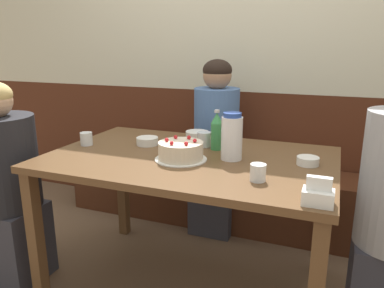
{
  "coord_description": "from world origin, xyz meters",
  "views": [
    {
      "loc": [
        0.68,
        -1.71,
        1.33
      ],
      "look_at": [
        -0.01,
        0.05,
        0.82
      ],
      "focal_mm": 35.0,
      "sensor_mm": 36.0,
      "label": 1
    }
  ],
  "objects_px": {
    "bowl_soup_white": "(147,141)",
    "glass_shot_small": "(86,139)",
    "bowl_rice_small": "(308,161)",
    "bowl_side_dish": "(197,135)",
    "soju_bottle": "(217,131)",
    "person_pale_blue_shirt": "(216,153)",
    "napkin_holder": "(318,195)",
    "glass_tumbler_short": "(258,173)",
    "water_pitcher": "(232,137)",
    "glass_water_tall": "(204,139)",
    "person_teal_shirt": "(6,188)",
    "bench_seat": "(231,196)",
    "birthday_cake": "(181,151)"
  },
  "relations": [
    {
      "from": "bowl_rice_small",
      "to": "glass_tumbler_short",
      "type": "xyz_separation_m",
      "value": [
        -0.18,
        -0.3,
        0.02
      ]
    },
    {
      "from": "napkin_holder",
      "to": "bowl_soup_white",
      "type": "bearing_deg",
      "value": 152.03
    },
    {
      "from": "bowl_rice_small",
      "to": "person_teal_shirt",
      "type": "bearing_deg",
      "value": -167.47
    },
    {
      "from": "water_pitcher",
      "to": "bowl_soup_white",
      "type": "bearing_deg",
      "value": 170.06
    },
    {
      "from": "bowl_rice_small",
      "to": "glass_water_tall",
      "type": "xyz_separation_m",
      "value": [
        -0.57,
        0.13,
        0.02
      ]
    },
    {
      "from": "napkin_holder",
      "to": "person_teal_shirt",
      "type": "height_order",
      "value": "person_teal_shirt"
    },
    {
      "from": "soju_bottle",
      "to": "person_teal_shirt",
      "type": "relative_size",
      "value": 0.19
    },
    {
      "from": "napkin_holder",
      "to": "glass_tumbler_short",
      "type": "bearing_deg",
      "value": 147.21
    },
    {
      "from": "bench_seat",
      "to": "bowl_rice_small",
      "type": "height_order",
      "value": "bowl_rice_small"
    },
    {
      "from": "water_pitcher",
      "to": "bowl_soup_white",
      "type": "relative_size",
      "value": 1.92
    },
    {
      "from": "glass_water_tall",
      "to": "bench_seat",
      "type": "bearing_deg",
      "value": 90.74
    },
    {
      "from": "soju_bottle",
      "to": "bowl_rice_small",
      "type": "bearing_deg",
      "value": -11.35
    },
    {
      "from": "bench_seat",
      "to": "bowl_side_dish",
      "type": "distance_m",
      "value": 0.74
    },
    {
      "from": "person_teal_shirt",
      "to": "water_pitcher",
      "type": "bearing_deg",
      "value": 14.19
    },
    {
      "from": "bowl_soup_white",
      "to": "glass_shot_small",
      "type": "xyz_separation_m",
      "value": [
        -0.32,
        -0.13,
        0.01
      ]
    },
    {
      "from": "soju_bottle",
      "to": "bowl_soup_white",
      "type": "relative_size",
      "value": 1.77
    },
    {
      "from": "bowl_soup_white",
      "to": "glass_tumbler_short",
      "type": "xyz_separation_m",
      "value": [
        0.7,
        -0.35,
        0.01
      ]
    },
    {
      "from": "soju_bottle",
      "to": "glass_tumbler_short",
      "type": "height_order",
      "value": "soju_bottle"
    },
    {
      "from": "water_pitcher",
      "to": "bowl_side_dish",
      "type": "height_order",
      "value": "water_pitcher"
    },
    {
      "from": "bowl_rice_small",
      "to": "bowl_side_dish",
      "type": "relative_size",
      "value": 0.75
    },
    {
      "from": "bowl_rice_small",
      "to": "person_pale_blue_shirt",
      "type": "height_order",
      "value": "person_pale_blue_shirt"
    },
    {
      "from": "soju_bottle",
      "to": "birthday_cake",
      "type": "bearing_deg",
      "value": -113.8
    },
    {
      "from": "glass_water_tall",
      "to": "glass_tumbler_short",
      "type": "xyz_separation_m",
      "value": [
        0.39,
        -0.43,
        -0.0
      ]
    },
    {
      "from": "bench_seat",
      "to": "glass_water_tall",
      "type": "relative_size",
      "value": 31.36
    },
    {
      "from": "glass_water_tall",
      "to": "person_teal_shirt",
      "type": "bearing_deg",
      "value": -154.35
    },
    {
      "from": "soju_bottle",
      "to": "person_teal_shirt",
      "type": "height_order",
      "value": "person_teal_shirt"
    },
    {
      "from": "glass_tumbler_short",
      "to": "soju_bottle",
      "type": "bearing_deg",
      "value": 127.89
    },
    {
      "from": "bowl_side_dish",
      "to": "glass_tumbler_short",
      "type": "distance_m",
      "value": 0.77
    },
    {
      "from": "soju_bottle",
      "to": "bowl_soup_white",
      "type": "xyz_separation_m",
      "value": [
        -0.4,
        -0.05,
        -0.08
      ]
    },
    {
      "from": "bowl_soup_white",
      "to": "bowl_side_dish",
      "type": "height_order",
      "value": "same"
    },
    {
      "from": "bowl_side_dish",
      "to": "person_teal_shirt",
      "type": "xyz_separation_m",
      "value": [
        -0.89,
        -0.64,
        -0.24
      ]
    },
    {
      "from": "bowl_rice_small",
      "to": "person_pale_blue_shirt",
      "type": "relative_size",
      "value": 0.08
    },
    {
      "from": "soju_bottle",
      "to": "person_pale_blue_shirt",
      "type": "height_order",
      "value": "person_pale_blue_shirt"
    },
    {
      "from": "water_pitcher",
      "to": "soju_bottle",
      "type": "height_order",
      "value": "water_pitcher"
    },
    {
      "from": "napkin_holder",
      "to": "glass_tumbler_short",
      "type": "distance_m",
      "value": 0.3
    },
    {
      "from": "person_teal_shirt",
      "to": "bowl_rice_small",
      "type": "bearing_deg",
      "value": 12.53
    },
    {
      "from": "bowl_soup_white",
      "to": "glass_shot_small",
      "type": "height_order",
      "value": "glass_shot_small"
    },
    {
      "from": "bowl_soup_white",
      "to": "bowl_side_dish",
      "type": "xyz_separation_m",
      "value": [
        0.21,
        0.24,
        0.0
      ]
    },
    {
      "from": "glass_water_tall",
      "to": "glass_shot_small",
      "type": "distance_m",
      "value": 0.67
    },
    {
      "from": "bowl_soup_white",
      "to": "bowl_rice_small",
      "type": "relative_size",
      "value": 1.18
    },
    {
      "from": "soju_bottle",
      "to": "water_pitcher",
      "type": "bearing_deg",
      "value": -49.08
    },
    {
      "from": "bowl_rice_small",
      "to": "bowl_soup_white",
      "type": "bearing_deg",
      "value": 176.96
    },
    {
      "from": "bowl_side_dish",
      "to": "person_pale_blue_shirt",
      "type": "bearing_deg",
      "value": 88.98
    },
    {
      "from": "water_pitcher",
      "to": "bowl_rice_small",
      "type": "relative_size",
      "value": 2.26
    },
    {
      "from": "bowl_rice_small",
      "to": "person_pale_blue_shirt",
      "type": "distance_m",
      "value": 0.96
    },
    {
      "from": "bowl_side_dish",
      "to": "napkin_holder",
      "type": "bearing_deg",
      "value": -45.27
    },
    {
      "from": "water_pitcher",
      "to": "bowl_rice_small",
      "type": "bearing_deg",
      "value": 6.91
    },
    {
      "from": "soju_bottle",
      "to": "bowl_side_dish",
      "type": "height_order",
      "value": "soju_bottle"
    },
    {
      "from": "birthday_cake",
      "to": "glass_tumbler_short",
      "type": "height_order",
      "value": "birthday_cake"
    },
    {
      "from": "bench_seat",
      "to": "glass_tumbler_short",
      "type": "relative_size",
      "value": 35.18
    }
  ]
}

